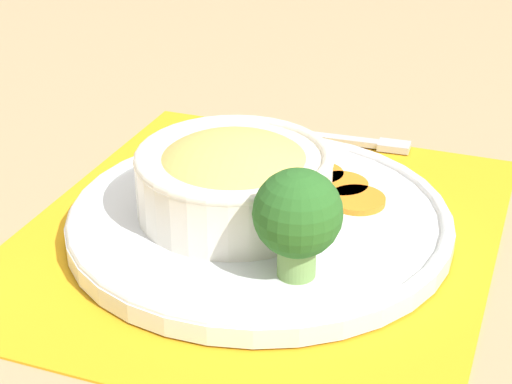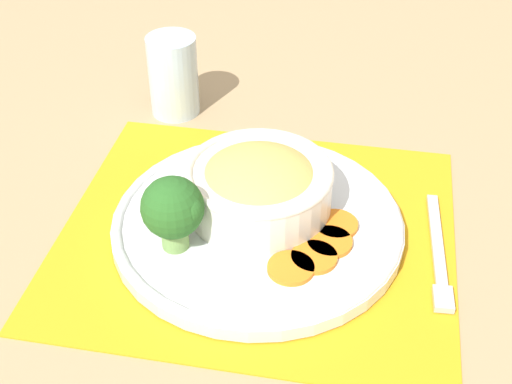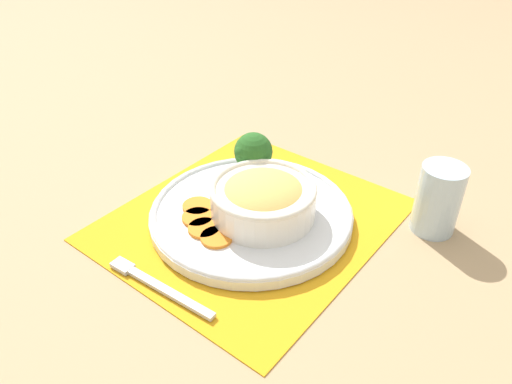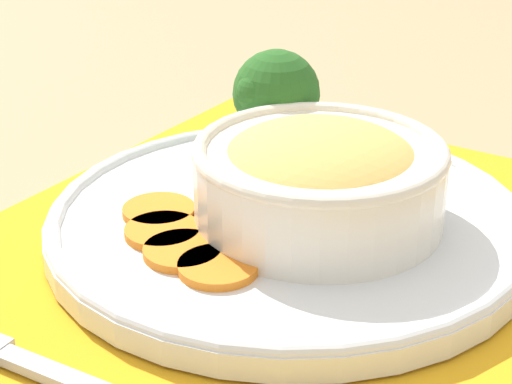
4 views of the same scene
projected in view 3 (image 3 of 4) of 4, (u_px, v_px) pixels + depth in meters
name	position (u px, v px, depth m)	size (l,w,h in m)	color
ground_plane	(251.00, 220.00, 0.81)	(4.00, 4.00, 0.00)	tan
placemat	(251.00, 219.00, 0.81)	(0.48, 0.44, 0.00)	orange
plate	(251.00, 213.00, 0.80)	(0.33, 0.33, 0.02)	silver
bowl	(264.00, 197.00, 0.77)	(0.17, 0.17, 0.07)	silver
broccoli_floret	(253.00, 153.00, 0.85)	(0.07, 0.07, 0.09)	#759E51
carrot_slice_near	(198.00, 206.00, 0.80)	(0.05, 0.05, 0.01)	orange
carrot_slice_middle	(197.00, 218.00, 0.78)	(0.05, 0.05, 0.01)	orange
carrot_slice_far	(204.00, 228.00, 0.76)	(0.05, 0.05, 0.01)	orange
carrot_slice_extra	(217.00, 237.00, 0.74)	(0.05, 0.05, 0.01)	orange
water_glass	(437.00, 202.00, 0.77)	(0.07, 0.07, 0.11)	silver
fork	(151.00, 282.00, 0.69)	(0.03, 0.18, 0.01)	#B7B7BC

